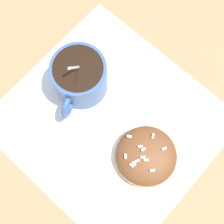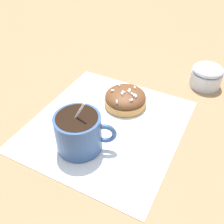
# 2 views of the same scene
# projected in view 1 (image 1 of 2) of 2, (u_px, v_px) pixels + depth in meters

# --- Properties ---
(ground_plane) EXTENTS (3.00, 3.00, 0.00)m
(ground_plane) POSITION_uv_depth(u_px,v_px,m) (110.00, 122.00, 0.51)
(ground_plane) COLOR #93704C
(paper_napkin) EXTENTS (0.34, 0.32, 0.00)m
(paper_napkin) POSITION_uv_depth(u_px,v_px,m) (110.00, 122.00, 0.51)
(paper_napkin) COLOR white
(paper_napkin) RESTS_ON ground_plane
(coffee_cup) EXTENTS (0.09, 0.11, 0.11)m
(coffee_cup) POSITION_uv_depth(u_px,v_px,m) (80.00, 77.00, 0.48)
(coffee_cup) COLOR #335184
(coffee_cup) RESTS_ON paper_napkin
(frosted_pastry) EXTENTS (0.09, 0.09, 0.04)m
(frosted_pastry) POSITION_uv_depth(u_px,v_px,m) (146.00, 156.00, 0.48)
(frosted_pastry) COLOR #C18442
(frosted_pastry) RESTS_ON paper_napkin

